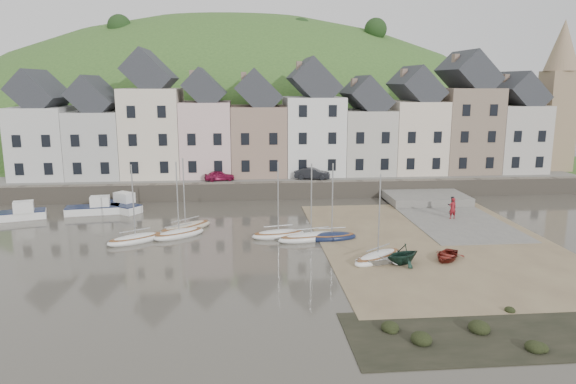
{
  "coord_description": "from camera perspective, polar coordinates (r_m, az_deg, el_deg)",
  "views": [
    {
      "loc": [
        -3.99,
        -38.33,
        12.23
      ],
      "look_at": [
        0.0,
        6.0,
        3.0
      ],
      "focal_mm": 33.22,
      "sensor_mm": 36.0,
      "label": 1
    }
  ],
  "objects": [
    {
      "name": "rowboat_green",
      "position": [
        37.23,
        12.18,
        -6.5
      ],
      "size": [
        3.4,
        3.23,
        1.41
      ],
      "primitive_type": "imported",
      "rotation": [
        0.0,
        0.0,
        -1.13
      ],
      "color": "#142D23",
      "rests_on": "beach"
    },
    {
      "name": "motorboat_0",
      "position": [
        53.44,
        -19.99,
        -1.59
      ],
      "size": [
        5.1,
        2.4,
        1.7
      ],
      "color": "white",
      "rests_on": "ground"
    },
    {
      "name": "quay_street",
      "position": [
        59.92,
        -1.24,
        1.45
      ],
      "size": [
        70.0,
        7.0,
        0.1
      ],
      "primitive_type": "cube",
      "color": "slate",
      "rests_on": "quay_land"
    },
    {
      "name": "sailboat_2",
      "position": [
        45.58,
        -10.92,
        -3.73
      ],
      "size": [
        4.85,
        4.64,
        6.32
      ],
      "color": "beige",
      "rests_on": "ground"
    },
    {
      "name": "car_right",
      "position": [
        59.21,
        2.61,
        2.0
      ],
      "size": [
        4.14,
        2.21,
        1.3
      ],
      "primitive_type": "imported",
      "rotation": [
        0.0,
        0.0,
        1.35
      ],
      "color": "black",
      "rests_on": "quay_street"
    },
    {
      "name": "seawall",
      "position": [
        56.61,
        -1.0,
        0.17
      ],
      "size": [
        70.0,
        1.2,
        1.8
      ],
      "primitive_type": "cube",
      "color": "slate",
      "rests_on": "ground"
    },
    {
      "name": "sailboat_1",
      "position": [
        43.19,
        -16.01,
        -4.84
      ],
      "size": [
        4.64,
        3.67,
        6.32
      ],
      "color": "white",
      "rests_on": "ground"
    },
    {
      "name": "motorboat_2",
      "position": [
        53.99,
        -17.64,
        -1.3
      ],
      "size": [
        5.19,
        4.54,
        1.7
      ],
      "color": "white",
      "rests_on": "ground"
    },
    {
      "name": "hillside",
      "position": [
        102.87,
        -5.5,
        -5.43
      ],
      "size": [
        134.4,
        84.0,
        84.0
      ],
      "color": "#365E25",
      "rests_on": "ground"
    },
    {
      "name": "ground",
      "position": [
        40.43,
        0.77,
        -5.89
      ],
      "size": [
        160.0,
        160.0,
        0.0
      ],
      "primitive_type": "plane",
      "color": "#413B33",
      "rests_on": "ground"
    },
    {
      "name": "sailboat_3",
      "position": [
        42.81,
        -1.05,
        -4.52
      ],
      "size": [
        4.55,
        2.34,
        6.32
      ],
      "color": "white",
      "rests_on": "ground"
    },
    {
      "name": "sailboat_4",
      "position": [
        42.08,
        2.48,
        -4.82
      ],
      "size": [
        5.68,
        2.8,
        6.32
      ],
      "color": "white",
      "rests_on": "ground"
    },
    {
      "name": "sailboat_6",
      "position": [
        37.88,
        9.59,
        -6.87
      ],
      "size": [
        4.66,
        4.1,
        6.32
      ],
      "color": "white",
      "rests_on": "ground"
    },
    {
      "name": "townhouse_terrace",
      "position": [
        62.78,
        0.13,
        7.23
      ],
      "size": [
        61.05,
        8.0,
        13.93
      ],
      "color": "silver",
      "rests_on": "quay_land"
    },
    {
      "name": "shore_rocks",
      "position": [
        28.56,
        19.45,
        -14.14
      ],
      "size": [
        14.0,
        6.0,
        0.7
      ],
      "color": "black",
      "rests_on": "ground"
    },
    {
      "name": "motorboat_1",
      "position": [
        53.97,
        -26.85,
        -2.03
      ],
      "size": [
        5.07,
        3.05,
        1.7
      ],
      "color": "white",
      "rests_on": "ground"
    },
    {
      "name": "person_dark",
      "position": [
        52.07,
        17.13,
        -1.34
      ],
      "size": [
        0.87,
        0.72,
        1.63
      ],
      "primitive_type": "imported",
      "rotation": [
        0.0,
        0.0,
        3.27
      ],
      "color": "black",
      "rests_on": "slipway"
    },
    {
      "name": "sailboat_5",
      "position": [
        42.27,
        4.71,
        -4.77
      ],
      "size": [
        4.15,
        1.96,
        6.32
      ],
      "color": "#141E3E",
      "rests_on": "ground"
    },
    {
      "name": "car_left",
      "position": [
        58.74,
        -7.36,
        1.74
      ],
      "size": [
        3.43,
        1.86,
        1.11
      ],
      "primitive_type": "imported",
      "rotation": [
        0.0,
        0.0,
        1.75
      ],
      "color": "maroon",
      "rests_on": "quay_street"
    },
    {
      "name": "person_red",
      "position": [
        50.12,
        17.21,
        -1.67
      ],
      "size": [
        0.77,
        0.58,
        1.92
      ],
      "primitive_type": "imported",
      "rotation": [
        0.0,
        0.0,
        3.33
      ],
      "color": "maroon",
      "rests_on": "slipway"
    },
    {
      "name": "beach",
      "position": [
        42.92,
        15.6,
        -5.24
      ],
      "size": [
        18.0,
        26.0,
        0.06
      ],
      "primitive_type": "cube",
      "color": "#766347",
      "rests_on": "ground"
    },
    {
      "name": "sailboat_0",
      "position": [
        43.81,
        -11.59,
        -4.38
      ],
      "size": [
        4.51,
        3.65,
        6.32
      ],
      "color": "white",
      "rests_on": "ground"
    },
    {
      "name": "quay_land",
      "position": [
        71.37,
        -1.87,
        2.45
      ],
      "size": [
        90.0,
        30.0,
        1.5
      ],
      "primitive_type": "cube",
      "color": "#365E25",
      "rests_on": "ground"
    },
    {
      "name": "rowboat_white",
      "position": [
        37.19,
        9.37,
        -7.01
      ],
      "size": [
        3.65,
        2.99,
        0.66
      ],
      "primitive_type": "imported",
      "rotation": [
        0.0,
        0.0,
        -1.32
      ],
      "color": "silver",
      "rests_on": "beach"
    },
    {
      "name": "church_spire",
      "position": [
        73.29,
        26.99,
        9.55
      ],
      "size": [
        4.0,
        4.0,
        18.0
      ],
      "color": "#997F60",
      "rests_on": "quay_land"
    },
    {
      "name": "rowboat_red",
      "position": [
        38.98,
        16.64,
        -6.53
      ],
      "size": [
        3.31,
        3.49,
        0.59
      ],
      "primitive_type": "imported",
      "rotation": [
        0.0,
        0.0,
        -0.63
      ],
      "color": "maroon",
      "rests_on": "beach"
    },
    {
      "name": "slipway",
      "position": [
        51.52,
        16.66,
        -2.45
      ],
      "size": [
        8.0,
        18.0,
        0.12
      ],
      "primitive_type": "cube",
      "color": "slate",
      "rests_on": "ground"
    }
  ]
}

